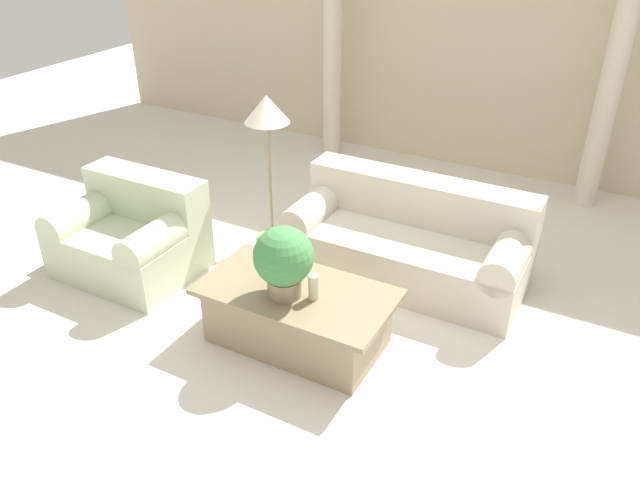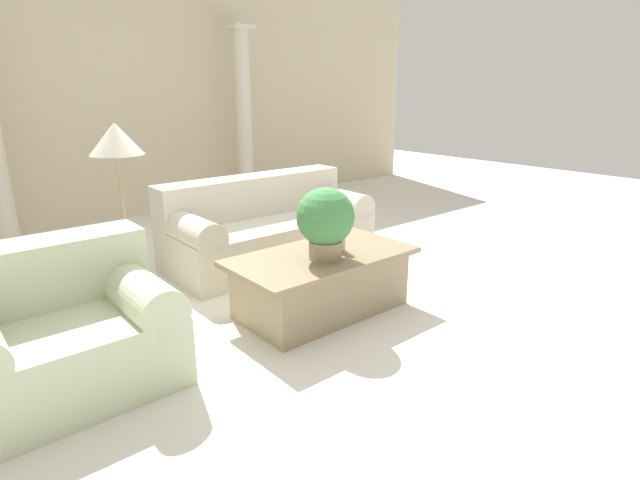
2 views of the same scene
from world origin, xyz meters
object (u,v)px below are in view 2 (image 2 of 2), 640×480
(coffee_table, at_px, (322,282))
(floor_lamp, at_px, (117,152))
(potted_plant, at_px, (325,220))
(loveseat, at_px, (60,330))
(sofa_long, at_px, (267,227))

(coffee_table, height_order, floor_lamp, floor_lamp)
(coffee_table, height_order, potted_plant, potted_plant)
(loveseat, height_order, potted_plant, potted_plant)
(coffee_table, xyz_separation_m, potted_plant, (-0.04, -0.09, 0.50))
(sofa_long, height_order, coffee_table, sofa_long)
(sofa_long, bearing_deg, loveseat, -153.74)
(sofa_long, bearing_deg, floor_lamp, -178.51)
(potted_plant, distance_m, floor_lamp, 1.64)
(coffee_table, bearing_deg, sofa_long, 73.87)
(coffee_table, xyz_separation_m, floor_lamp, (-0.98, 1.19, 0.92))
(floor_lamp, bearing_deg, potted_plant, -54.00)
(loveseat, height_order, floor_lamp, floor_lamp)
(floor_lamp, bearing_deg, coffee_table, -50.75)
(sofa_long, relative_size, potted_plant, 3.82)
(potted_plant, bearing_deg, loveseat, 170.24)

